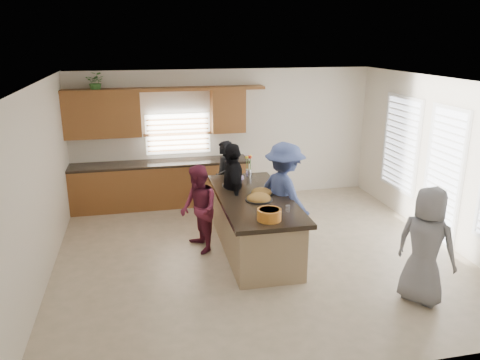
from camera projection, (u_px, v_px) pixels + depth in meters
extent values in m
plane|color=beige|center=(258.00, 254.00, 7.75)|extent=(6.50, 6.50, 0.00)
cube|color=silver|center=(224.00, 135.00, 10.14)|extent=(6.50, 0.02, 2.80)
cube|color=silver|center=(338.00, 257.00, 4.54)|extent=(6.50, 0.02, 2.80)
cube|color=silver|center=(39.00, 186.00, 6.67)|extent=(0.02, 6.00, 2.80)
cube|color=silver|center=(443.00, 161.00, 8.01)|extent=(0.02, 6.00, 2.80)
cube|color=white|center=(261.00, 82.00, 6.92)|extent=(6.50, 6.00, 0.02)
cube|color=#905D2A|center=(161.00, 185.00, 9.83)|extent=(3.65, 0.62, 0.90)
cube|color=black|center=(160.00, 163.00, 9.69)|extent=(3.70, 0.65, 0.05)
cube|color=#905D2A|center=(102.00, 115.00, 9.29)|extent=(1.50, 0.36, 0.90)
cube|color=#905D2A|center=(228.00, 111.00, 9.82)|extent=(0.70, 0.36, 0.90)
cube|color=#905D2A|center=(166.00, 89.00, 9.41)|extent=(4.05, 0.40, 0.06)
cube|color=brown|center=(178.00, 134.00, 9.87)|extent=(1.35, 0.08, 0.85)
cube|color=white|center=(401.00, 144.00, 9.21)|extent=(0.06, 1.10, 1.75)
cube|color=white|center=(443.00, 176.00, 7.97)|extent=(0.06, 0.85, 2.25)
cube|color=tan|center=(254.00, 225.00, 7.77)|extent=(1.03, 2.51, 0.88)
cube|color=black|center=(254.00, 199.00, 7.63)|extent=(1.18, 2.71, 0.07)
cube|color=black|center=(254.00, 247.00, 7.89)|extent=(0.95, 2.43, 0.08)
cylinder|color=black|center=(259.00, 200.00, 7.44)|extent=(0.43, 0.43, 0.02)
ellipsoid|color=#BD823B|center=(259.00, 199.00, 7.44)|extent=(0.39, 0.39, 0.18)
cylinder|color=black|center=(261.00, 194.00, 7.72)|extent=(0.38, 0.38, 0.02)
ellipsoid|color=#BD823B|center=(261.00, 193.00, 7.72)|extent=(0.34, 0.34, 0.15)
cylinder|color=black|center=(232.00, 185.00, 8.18)|extent=(0.33, 0.33, 0.02)
ellipsoid|color=tan|center=(232.00, 184.00, 8.18)|extent=(0.30, 0.30, 0.14)
cylinder|color=orange|center=(269.00, 215.00, 6.62)|extent=(0.35, 0.35, 0.16)
cylinder|color=beige|center=(269.00, 211.00, 6.60)|extent=(0.29, 0.29, 0.04)
cylinder|color=white|center=(288.00, 208.00, 6.95)|extent=(0.07, 0.07, 0.10)
cylinder|color=#A688C7|center=(237.00, 178.00, 8.56)|extent=(0.25, 0.25, 0.04)
cylinder|color=silver|center=(249.00, 173.00, 8.68)|extent=(0.11, 0.11, 0.14)
imported|color=#3F7C31|center=(96.00, 82.00, 9.09)|extent=(0.42, 0.39, 0.39)
imported|color=black|center=(224.00, 179.00, 9.21)|extent=(0.40, 0.58, 1.52)
imported|color=maroon|center=(199.00, 209.00, 7.67)|extent=(0.69, 0.82, 1.47)
imported|color=black|center=(233.00, 192.00, 8.11)|extent=(0.50, 1.05, 1.73)
imported|color=#3E4E88|center=(284.00, 195.00, 7.84)|extent=(1.06, 1.33, 1.80)
imported|color=gray|center=(426.00, 246.00, 6.15)|extent=(0.88, 0.94, 1.62)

